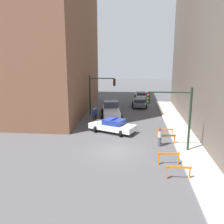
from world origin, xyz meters
The scene contains 16 objects.
ground_plane centered at (0.00, 0.00, 0.00)m, with size 120.00×120.00×0.00m, color #4C4C4F.
sidewalk_right centered at (6.20, 0.00, 0.06)m, with size 2.40×44.00×0.12m.
building_corner_left centered at (-12.00, 14.00, 11.79)m, with size 14.00×20.00×23.58m.
traffic_light_near centered at (4.73, 0.62, 3.53)m, with size 3.64×0.35×5.20m.
traffic_light_far centered at (-3.30, 12.56, 3.40)m, with size 3.44×0.35×5.20m.
police_car centered at (-0.75, 5.14, 0.72)m, with size 5.05×3.59×1.52m.
white_truck centered at (-1.50, 11.52, 0.91)m, with size 3.11×5.62×1.90m.
parked_car_near centered at (2.15, 17.96, 0.67)m, with size 2.32×4.32×1.31m.
parked_car_mid centered at (2.57, 24.36, 0.67)m, with size 2.43×4.39×1.31m.
pedestrian_crossing centered at (-3.29, 8.89, 0.86)m, with size 0.45×0.45×1.66m.
pedestrian_corner centered at (-3.15, 9.41, 0.86)m, with size 0.50×0.50×1.66m.
pedestrian_sidewalk centered at (3.68, 1.59, 0.86)m, with size 0.40×0.40×1.66m.
barrier_front centered at (4.33, -4.25, 0.62)m, with size 1.60×0.17×0.90m.
barrier_mid centered at (3.98, -2.05, 0.62)m, with size 1.60×0.33×0.90m.
barrier_back centered at (4.36, 2.09, 0.62)m, with size 1.59×0.41×0.90m.
barrier_corner centered at (4.36, 3.91, 0.62)m, with size 1.60×0.19×0.90m.
Camera 1 is at (1.42, -19.28, 7.93)m, focal length 40.00 mm.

